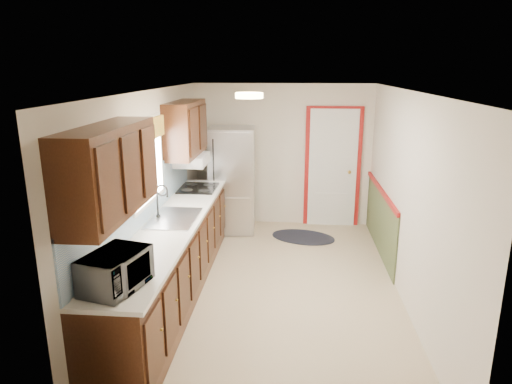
# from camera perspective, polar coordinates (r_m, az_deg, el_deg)

# --- Properties ---
(room_shell) EXTENTS (3.20, 5.20, 2.52)m
(room_shell) POSITION_cam_1_polar(r_m,az_deg,el_deg) (5.37, 2.60, -0.38)
(room_shell) COLOR tan
(room_shell) RESTS_ON ground
(kitchen_run) EXTENTS (0.63, 4.00, 2.20)m
(kitchen_run) POSITION_cam_1_polar(r_m,az_deg,el_deg) (5.40, -10.84, -4.90)
(kitchen_run) COLOR black
(kitchen_run) RESTS_ON ground
(back_wall_trim) EXTENTS (1.12, 2.30, 2.08)m
(back_wall_trim) POSITION_cam_1_polar(r_m,az_deg,el_deg) (7.63, 10.72, 1.69)
(back_wall_trim) COLOR maroon
(back_wall_trim) RESTS_ON ground
(ceiling_fixture) EXTENTS (0.30, 0.30, 0.06)m
(ceiling_fixture) POSITION_cam_1_polar(r_m,az_deg,el_deg) (5.00, -0.85, 11.97)
(ceiling_fixture) COLOR #FFD88C
(ceiling_fixture) RESTS_ON room_shell
(microwave) EXTENTS (0.43, 0.61, 0.37)m
(microwave) POSITION_cam_1_polar(r_m,az_deg,el_deg) (3.82, -17.19, -8.94)
(microwave) COLOR white
(microwave) RESTS_ON kitchen_run
(refrigerator) EXTENTS (0.76, 0.74, 1.73)m
(refrigerator) POSITION_cam_1_polar(r_m,az_deg,el_deg) (7.50, -2.97, 1.51)
(refrigerator) COLOR #B7B7BC
(refrigerator) RESTS_ON ground
(rug) EXTENTS (1.17, 0.92, 0.01)m
(rug) POSITION_cam_1_polar(r_m,az_deg,el_deg) (7.43, 5.91, -5.62)
(rug) COLOR black
(rug) RESTS_ON ground
(cooktop) EXTENTS (0.53, 0.63, 0.02)m
(cooktop) POSITION_cam_1_polar(r_m,az_deg,el_deg) (6.70, -7.24, 0.49)
(cooktop) COLOR black
(cooktop) RESTS_ON kitchen_run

